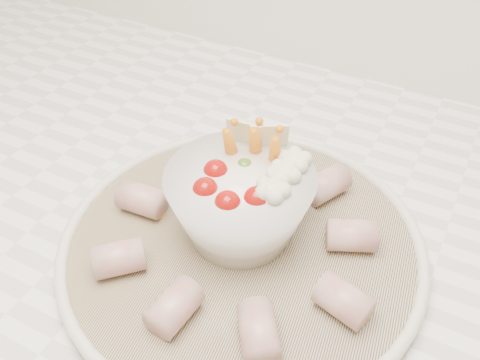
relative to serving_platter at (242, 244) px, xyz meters
The scene contains 3 objects.
serving_platter is the anchor object (origin of this frame).
veggie_bowl 0.05m from the serving_platter, 120.03° to the left, with size 0.15×0.15×0.11m.
cured_meat_rolls 0.02m from the serving_platter, 93.58° to the left, with size 0.28×0.28×0.03m.
Camera 1 is at (0.27, 1.04, 1.34)m, focal length 40.00 mm.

